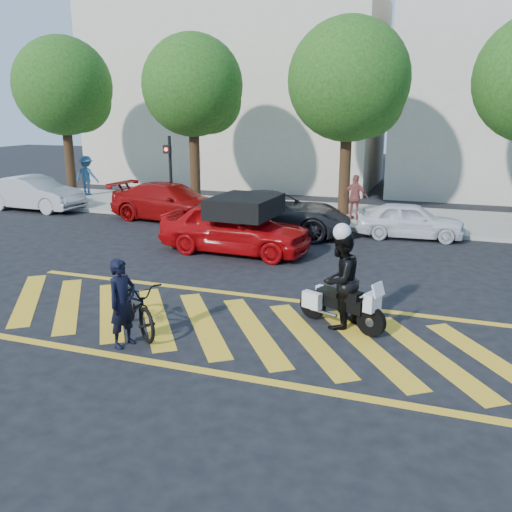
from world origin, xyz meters
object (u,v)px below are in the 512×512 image
(parked_left, at_px, (171,202))
(police_motorcycle, at_px, (340,304))
(officer_moto, at_px, (340,280))
(bicycle, at_px, (135,305))
(parked_mid_left, at_px, (273,213))
(red_convertible, at_px, (235,227))
(officer_bike, at_px, (122,303))
(parked_far_left, at_px, (34,193))
(parked_mid_right, at_px, (410,220))

(parked_left, bearing_deg, police_motorcycle, -130.65)
(officer_moto, height_order, parked_left, officer_moto)
(bicycle, distance_m, police_motorcycle, 4.03)
(police_motorcycle, relative_size, officer_moto, 0.96)
(parked_left, bearing_deg, parked_mid_left, -97.99)
(red_convertible, xyz_separation_m, parked_left, (-4.15, 3.76, -0.06))
(police_motorcycle, distance_m, parked_mid_left, 8.32)
(red_convertible, bearing_deg, officer_bike, -172.73)
(red_convertible, relative_size, parked_mid_left, 0.86)
(officer_bike, relative_size, parked_far_left, 0.37)
(officer_bike, relative_size, red_convertible, 0.36)
(bicycle, bearing_deg, officer_bike, -126.29)
(parked_left, bearing_deg, officer_moto, -130.74)
(bicycle, bearing_deg, parked_mid_right, 14.64)
(officer_bike, distance_m, parked_left, 11.65)
(officer_bike, distance_m, police_motorcycle, 4.20)
(parked_far_left, distance_m, parked_left, 6.57)
(parked_mid_right, bearing_deg, parked_left, 85.78)
(officer_moto, distance_m, parked_mid_right, 8.48)
(officer_bike, distance_m, parked_mid_right, 11.48)
(red_convertible, bearing_deg, parked_left, 50.64)
(police_motorcycle, distance_m, parked_far_left, 17.04)
(officer_moto, relative_size, parked_far_left, 0.44)
(officer_moto, relative_size, parked_left, 0.39)
(police_motorcycle, height_order, red_convertible, red_convertible)
(officer_bike, bearing_deg, red_convertible, 18.33)
(bicycle, height_order, parked_mid_left, parked_mid_left)
(red_convertible, bearing_deg, parked_mid_left, -3.54)
(police_motorcycle, relative_size, red_convertible, 0.41)
(officer_bike, height_order, parked_mid_left, officer_bike)
(parked_mid_right, bearing_deg, police_motorcycle, 170.81)
(police_motorcycle, xyz_separation_m, officer_moto, (-0.02, -0.01, 0.50))
(bicycle, distance_m, parked_left, 10.96)
(bicycle, relative_size, parked_mid_right, 0.57)
(officer_bike, relative_size, police_motorcycle, 0.89)
(parked_far_left, relative_size, parked_mid_left, 0.82)
(red_convertible, xyz_separation_m, parked_mid_left, (0.30, 2.73, -0.04))
(parked_mid_left, bearing_deg, parked_left, 69.59)
(red_convertible, distance_m, parked_mid_left, 2.74)
(parked_mid_left, distance_m, parked_mid_right, 4.63)
(red_convertible, bearing_deg, parked_mid_right, -49.29)
(bicycle, relative_size, parked_mid_left, 0.38)
(officer_bike, relative_size, parked_left, 0.33)
(red_convertible, height_order, parked_far_left, red_convertible)
(parked_mid_left, bearing_deg, officer_moto, -160.47)
(officer_bike, bearing_deg, officer_moto, -44.01)
(officer_bike, xyz_separation_m, parked_far_left, (-11.27, 10.66, -0.10))
(red_convertible, bearing_deg, parked_far_left, 73.46)
(parked_far_left, height_order, parked_mid_right, parked_far_left)
(parked_far_left, height_order, parked_mid_left, parked_mid_left)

